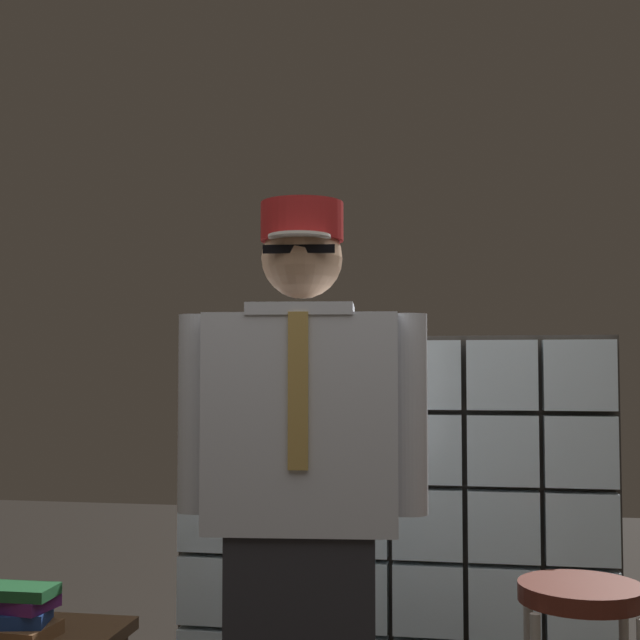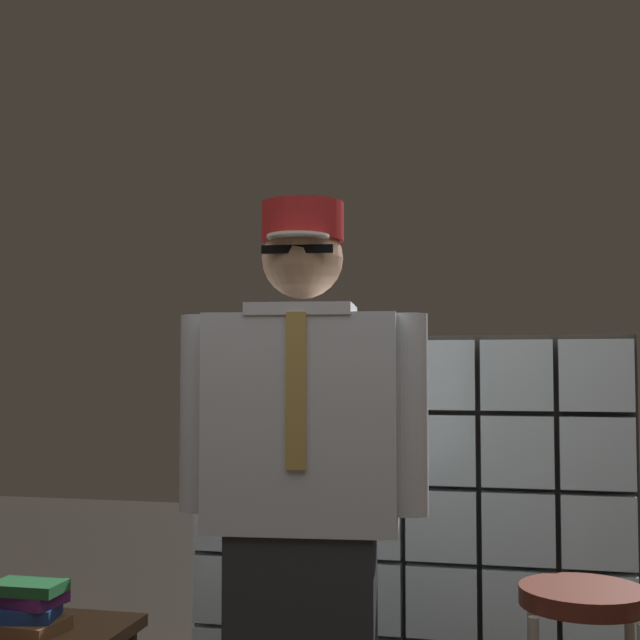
# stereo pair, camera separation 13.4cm
# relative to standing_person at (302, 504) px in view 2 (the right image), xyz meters

# --- Properties ---
(glass_block_wall) EXTENTS (1.79, 0.10, 1.49)m
(glass_block_wall) POSITION_rel_standing_person_xyz_m (0.17, 1.02, -0.23)
(glass_block_wall) COLOR silver
(glass_block_wall) RESTS_ON ground
(standing_person) EXTENTS (0.73, 0.33, 1.83)m
(standing_person) POSITION_rel_standing_person_xyz_m (0.00, 0.00, 0.00)
(standing_person) COLOR #28282D
(standing_person) RESTS_ON ground
(book_stack) EXTENTS (0.23, 0.20, 0.16)m
(book_stack) POSITION_rel_standing_person_xyz_m (-0.88, 0.02, -0.36)
(book_stack) COLOR brown
(book_stack) RESTS_ON side_table
(coffee_mug) EXTENTS (0.13, 0.08, 0.09)m
(coffee_mug) POSITION_rel_standing_person_xyz_m (-0.95, 0.11, -0.38)
(coffee_mug) COLOR silver
(coffee_mug) RESTS_ON side_table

